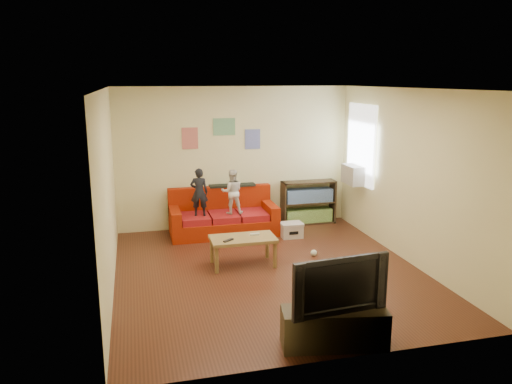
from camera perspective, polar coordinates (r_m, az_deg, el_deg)
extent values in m
cube|color=#502516|center=(7.61, 1.47, -9.08)|extent=(4.50, 5.00, 0.01)
cube|color=white|center=(7.06, 1.60, 11.77)|extent=(4.50, 5.00, 0.01)
cube|color=#F1ECA8|center=(9.62, -2.45, 3.94)|extent=(4.50, 0.01, 2.70)
cube|color=#F1ECA8|center=(4.93, 9.34, -4.89)|extent=(4.50, 0.01, 2.70)
cube|color=#F1ECA8|center=(6.98, -16.63, 0.00)|extent=(0.01, 5.00, 2.70)
cube|color=#F1ECA8|center=(8.11, 17.09, 1.70)|extent=(0.01, 5.00, 2.70)
cube|color=#981F05|center=(9.34, -3.74, -3.93)|extent=(1.96, 0.88, 0.29)
cube|color=#981F05|center=(9.56, -4.15, -0.94)|extent=(1.96, 0.18, 0.54)
cube|color=#981F05|center=(9.16, -9.27, -2.66)|extent=(0.18, 0.88, 0.24)
cube|color=#981F05|center=(9.46, 1.56, -1.99)|extent=(0.18, 0.88, 0.24)
cube|color=maroon|center=(9.14, -6.99, -3.02)|extent=(0.51, 0.67, 0.12)
cube|color=maroon|center=(9.22, -3.68, -2.82)|extent=(0.51, 0.67, 0.12)
cube|color=maroon|center=(9.32, -0.44, -2.61)|extent=(0.51, 0.67, 0.12)
cube|color=black|center=(9.54, -2.73, 0.77)|extent=(0.88, 0.22, 0.04)
imported|color=black|center=(9.00, -6.51, -0.02)|extent=(0.35, 0.27, 0.87)
imported|color=silver|center=(9.10, -2.76, 0.03)|extent=(0.43, 0.35, 0.82)
cube|color=olive|center=(7.71, -1.51, -5.38)|extent=(1.00, 0.55, 0.05)
cylinder|color=olive|center=(7.50, -4.52, -7.78)|extent=(0.06, 0.06, 0.40)
cylinder|color=olive|center=(7.68, 2.18, -7.23)|extent=(0.06, 0.06, 0.40)
cylinder|color=olive|center=(7.92, -5.06, -6.66)|extent=(0.06, 0.06, 0.40)
cylinder|color=olive|center=(8.09, 1.29, -6.17)|extent=(0.06, 0.06, 0.40)
cube|color=black|center=(7.54, -3.17, -5.53)|extent=(0.18, 0.16, 0.02)
cube|color=beige|center=(7.79, -0.15, -4.87)|extent=(0.15, 0.05, 0.03)
cube|color=#362B1A|center=(9.83, 3.13, -1.35)|extent=(0.03, 0.32, 0.86)
cube|color=#362B1A|center=(10.18, 8.75, -0.99)|extent=(0.03, 0.32, 0.86)
cube|color=#362B1A|center=(10.10, 5.94, -3.45)|extent=(1.07, 0.32, 0.03)
cube|color=#362B1A|center=(9.90, 6.05, 1.15)|extent=(1.07, 0.32, 0.03)
cube|color=#362B1A|center=(9.99, 5.99, -1.17)|extent=(1.01, 0.32, 0.03)
cube|color=#5C8C3F|center=(10.06, 5.95, -2.66)|extent=(0.95, 0.27, 0.26)
cube|color=#3F5E8C|center=(9.96, 6.01, -0.38)|extent=(0.95, 0.27, 0.26)
cube|color=white|center=(9.48, 11.92, 5.31)|extent=(0.04, 1.08, 1.48)
cube|color=#B7B2A3|center=(9.51, 11.12, 1.96)|extent=(0.28, 0.55, 0.35)
cube|color=#D87266|center=(9.41, -7.56, 6.10)|extent=(0.30, 0.01, 0.40)
cube|color=#72B27F|center=(9.48, -3.66, 7.45)|extent=(0.42, 0.01, 0.32)
cube|color=#727FCC|center=(9.62, -0.40, 6.06)|extent=(0.30, 0.01, 0.38)
cube|color=beige|center=(9.16, 4.06, -4.49)|extent=(0.38, 0.28, 0.23)
cube|color=beige|center=(9.12, 4.08, -3.67)|extent=(0.40, 0.30, 0.05)
cube|color=black|center=(9.02, 4.35, -4.70)|extent=(0.17, 0.00, 0.06)
cube|color=#413724|center=(5.63, 8.93, -15.08)|extent=(1.18, 0.57, 0.42)
imported|color=black|center=(5.41, 9.13, -10.15)|extent=(1.10, 0.25, 0.63)
sphere|color=silver|center=(8.26, 6.62, -6.93)|extent=(0.13, 0.13, 0.11)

